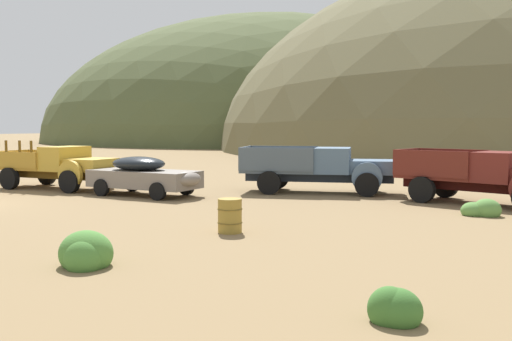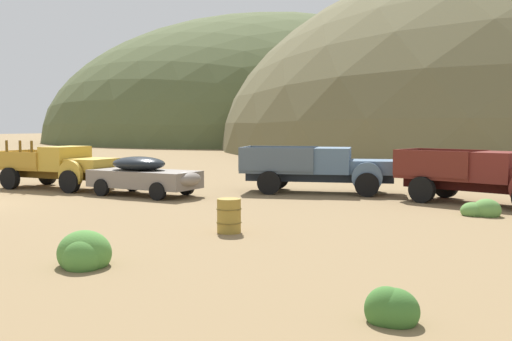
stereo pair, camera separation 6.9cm
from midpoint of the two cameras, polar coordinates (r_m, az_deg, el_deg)
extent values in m
ellipsoid|color=#4C5633|center=(105.88, 1.18, 2.96)|extent=(81.50, 77.59, 44.70)
cube|color=brown|center=(26.95, -19.34, -0.32)|extent=(5.35, 1.10, 0.36)
cube|color=gold|center=(25.60, -16.19, 0.54)|extent=(1.72, 1.80, 0.55)
cube|color=#B7B2A8|center=(25.10, -14.83, 0.43)|extent=(0.10, 1.22, 0.44)
cylinder|color=gold|center=(24.99, -18.13, -0.41)|extent=(1.20, 0.20, 1.20)
cylinder|color=gold|center=(26.57, -15.06, -0.07)|extent=(1.20, 0.20, 1.20)
cube|color=gold|center=(26.55, -18.59, 1.16)|extent=(1.27, 2.06, 1.05)
cube|color=black|center=(26.17, -17.71, 1.60)|extent=(0.08, 1.73, 0.59)
cube|color=#B5882D|center=(27.96, -21.51, 0.28)|extent=(2.73, 2.18, 0.12)
cube|color=#B5882D|center=(27.21, -23.14, 0.99)|extent=(2.69, 0.15, 0.70)
cube|color=#B5882D|center=(28.68, -20.01, 1.24)|extent=(2.69, 0.15, 0.70)
cube|color=#B5882D|center=(28.87, -23.31, 1.17)|extent=(0.14, 2.13, 0.70)
cube|color=brown|center=(27.48, -23.75, 2.26)|extent=(0.08, 0.08, 0.50)
cube|color=brown|center=(26.88, -22.60, 2.25)|extent=(0.08, 0.08, 0.50)
cube|color=brown|center=(26.40, -21.60, 2.24)|extent=(0.08, 0.08, 0.50)
cylinder|color=black|center=(24.97, -18.20, -1.06)|extent=(0.97, 0.30, 0.96)
cylinder|color=black|center=(26.63, -14.97, -0.66)|extent=(0.97, 0.30, 0.96)
cylinder|color=black|center=(27.40, -23.47, -0.74)|extent=(0.97, 0.30, 0.96)
cylinder|color=black|center=(28.92, -20.22, -0.39)|extent=(0.97, 0.30, 0.96)
cube|color=slate|center=(23.31, -11.19, -0.81)|extent=(4.60, 2.06, 0.68)
ellipsoid|color=black|center=(23.43, -11.73, 0.68)|extent=(2.42, 1.74, 0.57)
ellipsoid|color=slate|center=(22.07, -7.12, -0.87)|extent=(1.06, 1.53, 0.61)
cylinder|color=black|center=(21.75, -9.88, -2.07)|extent=(0.69, 0.23, 0.68)
cylinder|color=black|center=(23.23, -7.05, -1.62)|extent=(0.69, 0.23, 0.68)
cylinder|color=black|center=(23.57, -15.25, -1.65)|extent=(0.69, 0.23, 0.68)
cylinder|color=black|center=(24.94, -12.31, -1.27)|extent=(0.69, 0.23, 0.68)
cube|color=#262D39|center=(24.04, 6.21, -0.64)|extent=(6.15, 2.46, 0.36)
cube|color=slate|center=(23.91, 11.59, 0.36)|extent=(2.30, 2.18, 0.55)
cube|color=#B7B2A8|center=(23.93, 13.74, 0.26)|extent=(0.37, 1.19, 0.44)
cylinder|color=slate|center=(22.90, 10.94, -0.70)|extent=(1.21, 0.47, 1.20)
cylinder|color=slate|center=(24.97, 10.98, -0.28)|extent=(1.21, 0.47, 1.20)
cube|color=slate|center=(23.94, 7.60, 1.02)|extent=(1.86, 2.30, 1.05)
cube|color=black|center=(23.90, 9.13, 1.50)|extent=(0.47, 1.67, 0.59)
cube|color=#4D5B67|center=(24.22, 2.28, -0.01)|extent=(3.50, 2.80, 0.12)
cube|color=#4D5B67|center=(23.15, 1.87, 1.11)|extent=(3.01, 0.85, 0.95)
cube|color=#4D5B67|center=(25.23, 2.66, 1.38)|extent=(3.01, 0.85, 0.95)
cube|color=#4D5B67|center=(24.46, -1.13, 1.29)|extent=(0.61, 2.07, 0.95)
cylinder|color=black|center=(22.87, 10.93, -1.41)|extent=(1.00, 0.51, 0.96)
cylinder|color=black|center=(25.05, 10.97, -0.90)|extent=(1.00, 0.51, 0.96)
cylinder|color=black|center=(23.23, 1.23, -1.24)|extent=(1.00, 0.51, 0.96)
cylinder|color=black|center=(25.38, 2.10, -0.76)|extent=(1.00, 0.51, 0.96)
cube|color=black|center=(21.81, 21.56, -1.45)|extent=(5.69, 2.51, 0.36)
cube|color=maroon|center=(21.57, 22.94, 0.33)|extent=(1.79, 2.16, 1.05)
cube|color=maroon|center=(22.38, 17.86, -0.59)|extent=(3.30, 2.69, 0.12)
cube|color=maroon|center=(21.46, 16.82, 0.66)|extent=(2.77, 0.92, 0.95)
cube|color=maroon|center=(23.23, 18.89, 0.88)|extent=(2.77, 0.92, 0.95)
cube|color=maroon|center=(22.94, 14.78, 0.94)|extent=(0.66, 1.89, 0.95)
cylinder|color=black|center=(21.61, 16.14, -1.84)|extent=(1.00, 0.54, 0.96)
cylinder|color=black|center=(23.44, 18.34, -1.42)|extent=(1.00, 0.54, 0.96)
cylinder|color=olive|center=(14.99, -2.76, -4.52)|extent=(0.63, 0.63, 0.90)
torus|color=brown|center=(14.96, -2.76, -3.85)|extent=(0.67, 0.67, 0.03)
torus|color=brown|center=(15.02, -2.75, -5.20)|extent=(0.67, 0.67, 0.03)
ellipsoid|color=#3D702D|center=(8.56, 13.00, -13.38)|extent=(0.65, 0.58, 0.67)
ellipsoid|color=#3D702D|center=(8.56, 13.72, -13.43)|extent=(0.71, 0.64, 0.64)
ellipsoid|color=#4C8438|center=(12.00, -16.77, -7.92)|extent=(1.12, 1.01, 0.92)
ellipsoid|color=#4C8438|center=(11.77, -17.02, -8.38)|extent=(0.79, 0.71, 0.76)
ellipsoid|color=#5B8E42|center=(19.10, 20.77, -3.77)|extent=(0.76, 0.69, 0.54)
ellipsoid|color=#5B8E42|center=(19.12, 21.96, -3.67)|extent=(0.86, 0.77, 0.70)
camera|label=1|loc=(0.03, -90.09, -0.01)|focal=40.07mm
camera|label=2|loc=(0.03, 89.91, 0.01)|focal=40.07mm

